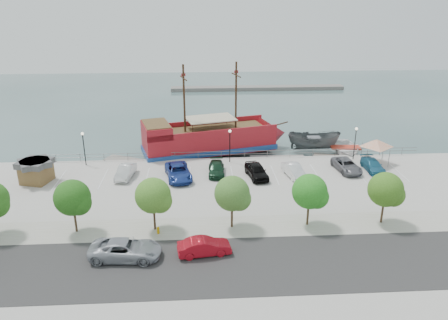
{
  "coord_description": "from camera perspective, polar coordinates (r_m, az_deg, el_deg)",
  "views": [
    {
      "loc": [
        -3.83,
        -45.08,
        20.09
      ],
      "look_at": [
        -1.0,
        2.0,
        2.0
      ],
      "focal_mm": 35.0,
      "sensor_mm": 36.0,
      "label": 1
    }
  ],
  "objects": [
    {
      "name": "lamp_post_mid",
      "position": [
        54.49,
        0.77,
        2.64
      ],
      "size": [
        0.36,
        0.36,
        4.28
      ],
      "color": "black",
      "rests_on": "land_slab"
    },
    {
      "name": "parked_car_h",
      "position": [
        55.58,
        18.84,
        -0.65
      ],
      "size": [
        1.91,
        4.6,
        1.33
      ],
      "primitive_type": "imported",
      "rotation": [
        0.0,
        0.0,
        0.01
      ],
      "color": "#206384",
      "rests_on": "land_slab"
    },
    {
      "name": "tree_b",
      "position": [
        40.36,
        -19.02,
        -4.84
      ],
      "size": [
        3.3,
        3.2,
        5.0
      ],
      "color": "#473321",
      "rests_on": "sidewalk"
    },
    {
      "name": "land_slab",
      "position": [
        31.98,
        4.52,
        -19.41
      ],
      "size": [
        100.0,
        58.0,
        1.2
      ],
      "primitive_type": "cube",
      "color": "#ADA8A2",
      "rests_on": "ground"
    },
    {
      "name": "street_van",
      "position": [
        36.67,
        -12.74,
        -11.33
      ],
      "size": [
        5.95,
        3.07,
        1.6
      ],
      "primitive_type": "imported",
      "rotation": [
        0.0,
        0.0,
        1.5
      ],
      "color": "#9499A2",
      "rests_on": "street"
    },
    {
      "name": "parked_car_e",
      "position": [
        50.73,
        4.27,
        -1.4
      ],
      "size": [
        2.75,
        5.08,
        1.64
      ],
      "primitive_type": "imported",
      "rotation": [
        0.0,
        0.0,
        0.18
      ],
      "color": "black",
      "rests_on": "land_slab"
    },
    {
      "name": "dock_west",
      "position": [
        58.83,
        -11.92,
        -0.27
      ],
      "size": [
        7.8,
        5.15,
        0.43
      ],
      "primitive_type": "cube",
      "rotation": [
        0.0,
        0.0,
        -0.43
      ],
      "color": "gray",
      "rests_on": "ground"
    },
    {
      "name": "street_sedan",
      "position": [
        36.35,
        -2.59,
        -11.24
      ],
      "size": [
        4.54,
        2.13,
        1.44
      ],
      "primitive_type": "imported",
      "rotation": [
        0.0,
        0.0,
        1.71
      ],
      "color": "#A40D1A",
      "rests_on": "street"
    },
    {
      "name": "fire_hydrant",
      "position": [
        39.72,
        -8.6,
        -9.02
      ],
      "size": [
        0.25,
        0.25,
        0.71
      ],
      "rotation": [
        0.0,
        0.0,
        0.29
      ],
      "color": "#C89005",
      "rests_on": "sidewalk"
    },
    {
      "name": "parked_car_g",
      "position": [
        54.45,
        15.73,
        -0.7
      ],
      "size": [
        2.9,
        5.26,
        1.4
      ],
      "primitive_type": "imported",
      "rotation": [
        0.0,
        0.0,
        0.12
      ],
      "color": "slate",
      "rests_on": "land_slab"
    },
    {
      "name": "patrol_boat",
      "position": [
        62.63,
        11.63,
        2.22
      ],
      "size": [
        7.6,
        3.93,
        2.8
      ],
      "primitive_type": "imported",
      "rotation": [
        0.0,
        0.0,
        1.4
      ],
      "color": "#535759",
      "rests_on": "ground"
    },
    {
      "name": "street",
      "position": [
        35.54,
        3.45,
        -13.46
      ],
      "size": [
        100.0,
        8.0,
        0.04
      ],
      "primitive_type": "cube",
      "color": "#2F2D2D",
      "rests_on": "land_slab"
    },
    {
      "name": "parked_car_b",
      "position": [
        51.84,
        -12.74,
        -1.49
      ],
      "size": [
        2.14,
        4.59,
        1.46
      ],
      "primitive_type": "imported",
      "rotation": [
        0.0,
        0.0,
        -0.14
      ],
      "color": "silver",
      "rests_on": "land_slab"
    },
    {
      "name": "far_shore",
      "position": [
        103.13,
        4.4,
        9.35
      ],
      "size": [
        40.0,
        3.0,
        0.8
      ],
      "primitive_type": "cube",
      "color": "slate",
      "rests_on": "ground"
    },
    {
      "name": "shed",
      "position": [
        53.55,
        -23.36,
        -1.26
      ],
      "size": [
        3.92,
        3.92,
        2.61
      ],
      "rotation": [
        0.0,
        0.0,
        -0.28
      ],
      "color": "brown",
      "rests_on": "land_slab"
    },
    {
      "name": "pirate_ship",
      "position": [
        60.55,
        -0.59,
        2.81
      ],
      "size": [
        21.3,
        10.74,
        13.18
      ],
      "rotation": [
        0.0,
        0.0,
        0.26
      ],
      "color": "maroon",
      "rests_on": "ground"
    },
    {
      "name": "tree_e",
      "position": [
        40.09,
        11.34,
        -4.22
      ],
      "size": [
        3.3,
        3.2,
        5.0
      ],
      "color": "#473321",
      "rests_on": "sidewalk"
    },
    {
      "name": "parked_car_d",
      "position": [
        51.55,
        -1.0,
        -1.16
      ],
      "size": [
        2.03,
        4.62,
        1.32
      ],
      "primitive_type": "imported",
      "rotation": [
        0.0,
        0.0,
        -0.04
      ],
      "color": "#12321E",
      "rests_on": "land_slab"
    },
    {
      "name": "ground",
      "position": [
        49.91,
        1.29,
        -4.01
      ],
      "size": [
        160.0,
        160.0,
        0.0
      ],
      "primitive_type": "plane",
      "color": "#344F4E"
    },
    {
      "name": "canopy_tent",
      "position": [
        57.27,
        19.36,
        2.55
      ],
      "size": [
        4.85,
        4.85,
        3.61
      ],
      "rotation": [
        0.0,
        0.0,
        -0.13
      ],
      "color": "slate",
      "rests_on": "land_slab"
    },
    {
      "name": "lamp_post_right",
      "position": [
        57.86,
        16.8,
        2.82
      ],
      "size": [
        0.36,
        0.36,
        4.28
      ],
      "color": "black",
      "rests_on": "land_slab"
    },
    {
      "name": "speedboat",
      "position": [
        62.79,
        15.57,
        1.26
      ],
      "size": [
        5.65,
        7.43,
        1.44
      ],
      "primitive_type": "imported",
      "rotation": [
        0.0,
        0.0,
        -0.1
      ],
      "color": "white",
      "rests_on": "ground"
    },
    {
      "name": "sidewalk",
      "position": [
        40.6,
        2.45,
        -8.67
      ],
      "size": [
        100.0,
        4.0,
        0.05
      ],
      "primitive_type": "cube",
      "color": "gray",
      "rests_on": "land_slab"
    },
    {
      "name": "dock_east",
      "position": [
        61.1,
        14.61,
        0.27
      ],
      "size": [
        6.64,
        3.43,
        0.37
      ],
      "primitive_type": "cube",
      "rotation": [
        0.0,
        0.0,
        -0.26
      ],
      "color": "gray",
      "rests_on": "ground"
    },
    {
      "name": "tree_f",
      "position": [
        42.37,
        20.56,
        -3.79
      ],
      "size": [
        3.3,
        3.2,
        5.0
      ],
      "color": "#473321",
      "rests_on": "sidewalk"
    },
    {
      "name": "tree_c",
      "position": [
        39.03,
        -9.05,
        -4.78
      ],
      "size": [
        3.3,
        3.2,
        5.0
      ],
      "color": "#473321",
      "rests_on": "sidewalk"
    },
    {
      "name": "seawall_railing",
      "position": [
        56.51,
        0.66,
        0.73
      ],
      "size": [
        50.0,
        0.06,
        1.0
      ],
      "color": "slate",
      "rests_on": "land_slab"
    },
    {
      "name": "dock_mid",
      "position": [
        59.1,
        7.02,
        0.13
      ],
      "size": [
        7.36,
        2.31,
        0.42
      ],
      "primitive_type": "cube",
      "rotation": [
        0.0,
        0.0,
        -0.03
      ],
      "color": "gray",
      "rests_on": "ground"
    },
    {
      "name": "parked_car_c",
      "position": [
        50.6,
        -5.98,
        -1.55
      ],
      "size": [
        3.64,
        6.11,
        1.59
      ],
      "primitive_type": "imported",
      "rotation": [
        0.0,
        0.0,
        0.18
      ],
      "color": "navy",
      "rests_on": "land_slab"
    },
    {
      "name": "tree_d",
      "position": [
        38.94,
        1.29,
        -4.57
      ],
      "size": [
        3.3,
        3.2,
        5.0
      ],
      "color": "#473321",
      "rests_on": "sidewalk"
    },
    {
      "name": "parked_car_f",
      "position": [
        51.5,
        9.12,
        -1.37
      ],
      "size": [
        2.41,
        4.68,
        1.47
      ],
      "primitive_type": "imported",
      "rotation": [
        0.0,
        0.0,
        0.2
      ],
      "color": "white",
      "rests_on": "land_slab"
    },
    {
      "name": "lamp_post_left",
      "position": [
        56.17,
        -17.89,
        2.16
      ],
      "size": [
        0.36,
        0.36,
        4.28
      ],
      "color": "black",
      "rests_on": "land_slab"
    }
  ]
}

